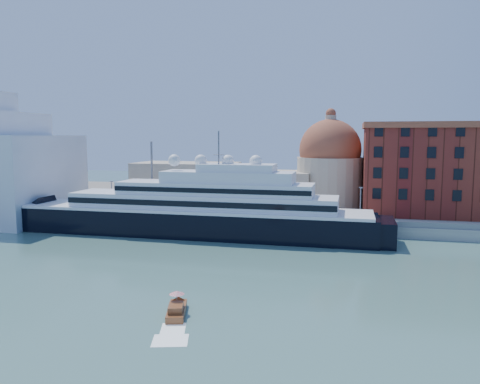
# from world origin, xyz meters

# --- Properties ---
(ground) EXTENTS (400.00, 400.00, 0.00)m
(ground) POSITION_xyz_m (0.00, 0.00, 0.00)
(ground) COLOR #38615A
(ground) RESTS_ON ground
(quay) EXTENTS (180.00, 10.00, 2.50)m
(quay) POSITION_xyz_m (0.00, 34.00, 1.25)
(quay) COLOR gray
(quay) RESTS_ON ground
(land) EXTENTS (260.00, 72.00, 2.00)m
(land) POSITION_xyz_m (0.00, 75.00, 1.00)
(land) COLOR slate
(land) RESTS_ON ground
(quay_fence) EXTENTS (180.00, 0.10, 1.20)m
(quay_fence) POSITION_xyz_m (0.00, 29.50, 3.10)
(quay_fence) COLOR slate
(quay_fence) RESTS_ON quay
(superyacht) EXTENTS (89.55, 12.42, 26.76)m
(superyacht) POSITION_xyz_m (-8.52, 23.00, 4.62)
(superyacht) COLOR black
(superyacht) RESTS_ON ground
(service_barge) EXTENTS (13.57, 4.92, 3.02)m
(service_barge) POSITION_xyz_m (-43.51, 20.77, 0.87)
(service_barge) COLOR white
(service_barge) RESTS_ON ground
(water_taxi) EXTENTS (3.73, 6.63, 2.99)m
(water_taxi) POSITION_xyz_m (7.57, -22.29, 0.72)
(water_taxi) COLOR brown
(water_taxi) RESTS_ON ground
(warehouse) EXTENTS (43.00, 19.00, 23.25)m
(warehouse) POSITION_xyz_m (52.00, 52.00, 13.79)
(warehouse) COLOR maroon
(warehouse) RESTS_ON land
(church) EXTENTS (66.00, 18.00, 25.50)m
(church) POSITION_xyz_m (6.39, 57.72, 10.91)
(church) COLOR beige
(church) RESTS_ON land
(lamp_posts) EXTENTS (120.80, 2.40, 18.00)m
(lamp_posts) POSITION_xyz_m (-12.67, 32.27, 9.84)
(lamp_posts) COLOR slate
(lamp_posts) RESTS_ON quay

